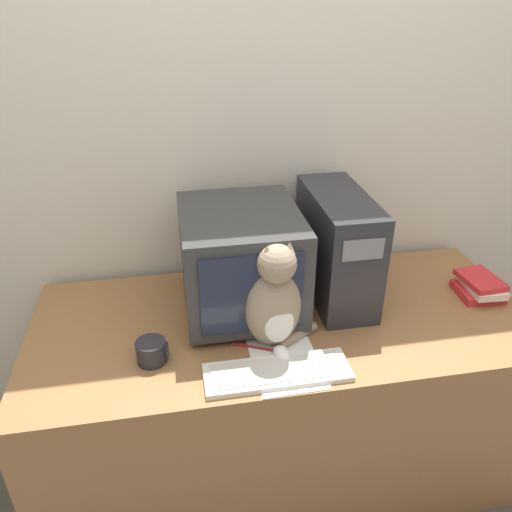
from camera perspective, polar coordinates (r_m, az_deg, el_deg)
wall_back at (r=1.98m, az=0.56°, el=12.99°), size 7.00×0.05×2.50m
desk at (r=2.04m, az=2.88°, el=-15.39°), size 1.79×0.77×0.73m
crt_monitor at (r=1.76m, az=-1.75°, el=-0.49°), size 0.41×0.48×0.38m
computer_tower at (r=1.87m, az=9.20°, el=1.12°), size 0.20×0.48×0.40m
keyboard at (r=1.57m, az=2.45°, el=-13.13°), size 0.45×0.14×0.02m
cat at (r=1.59m, az=2.13°, el=-5.24°), size 0.27×0.22×0.38m
book_stack at (r=2.09m, az=24.19°, el=-3.17°), size 0.17×0.20×0.08m
pen at (r=1.67m, az=-0.44°, el=-10.35°), size 0.13×0.07×0.01m
paper_sheet at (r=1.62m, az=3.38°, el=-11.90°), size 0.22×0.30×0.00m
mug at (r=1.63m, az=-11.80°, el=-10.62°), size 0.10×0.09×0.08m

